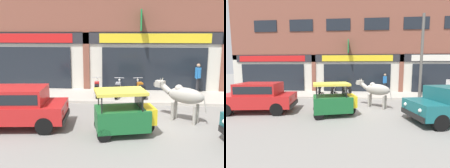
# 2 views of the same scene
# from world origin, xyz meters

# --- Properties ---
(ground_plane) EXTENTS (90.00, 90.00, 0.00)m
(ground_plane) POSITION_xyz_m (0.00, 0.00, 0.00)
(ground_plane) COLOR gray
(sidewalk) EXTENTS (19.00, 2.84, 0.13)m
(sidewalk) POSITION_xyz_m (0.00, 3.62, 0.06)
(sidewalk) COLOR #B7AFA3
(sidewalk) RESTS_ON ground
(shop_building) EXTENTS (23.00, 1.40, 9.85)m
(shop_building) POSITION_xyz_m (-0.00, 5.30, 4.72)
(shop_building) COLOR brown
(shop_building) RESTS_ON ground
(cow) EXTENTS (1.88, 1.40, 1.61)m
(cow) POSITION_xyz_m (0.80, 0.04, 1.01)
(cow) COLOR #9E998E
(cow) RESTS_ON ground
(car_0) EXTENTS (3.74, 1.98, 1.46)m
(car_0) POSITION_xyz_m (-5.18, -1.18, 0.81)
(car_0) COLOR black
(car_0) RESTS_ON ground
(auto_rickshaw) EXTENTS (2.14, 1.54, 1.52)m
(auto_rickshaw) POSITION_xyz_m (-1.37, -1.53, 0.66)
(auto_rickshaw) COLOR black
(auto_rickshaw) RESTS_ON ground
(motorcycle_0) EXTENTS (0.52, 1.81, 0.88)m
(motorcycle_0) POSITION_xyz_m (-3.00, 3.43, 0.51)
(motorcycle_0) COLOR black
(motorcycle_0) RESTS_ON sidewalk
(motorcycle_1) EXTENTS (0.52, 1.81, 0.88)m
(motorcycle_1) POSITION_xyz_m (-1.90, 3.34, 0.51)
(motorcycle_1) COLOR black
(motorcycle_1) RESTS_ON sidewalk
(motorcycle_2) EXTENTS (0.66, 1.78, 0.88)m
(motorcycle_2) POSITION_xyz_m (-0.74, 3.45, 0.51)
(motorcycle_2) COLOR black
(motorcycle_2) RESTS_ON sidewalk
(pedestrian) EXTENTS (0.32, 0.45, 1.60)m
(pedestrian) POSITION_xyz_m (2.35, 4.52, 1.11)
(pedestrian) COLOR #2D2D33
(pedestrian) RESTS_ON sidewalk
(utility_pole) EXTENTS (0.18, 0.18, 5.71)m
(utility_pole) POSITION_xyz_m (4.29, 2.50, 2.98)
(utility_pole) COLOR #595651
(utility_pole) RESTS_ON sidewalk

